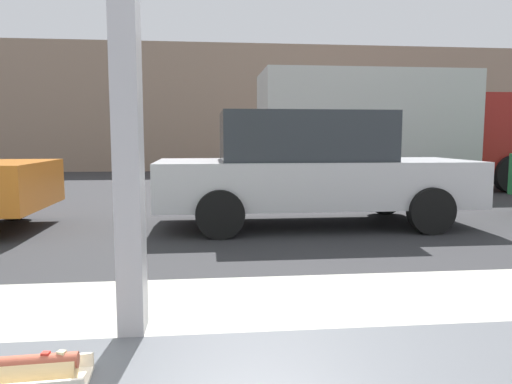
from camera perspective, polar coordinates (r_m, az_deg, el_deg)
ground_plane at (r=8.97m, az=-6.94°, el=-1.94°), size 60.00×60.00×0.00m
sidewalk_strip at (r=2.77m, az=-9.01°, el=-20.03°), size 16.00×2.80×0.15m
building_facade_far at (r=19.55m, az=-6.58°, el=9.83°), size 28.00×1.20×4.92m
hotdog_tray_far at (r=0.88m, az=-27.74°, el=-18.59°), size 0.26×0.11×0.05m
parked_car_silver at (r=7.19m, az=6.46°, el=2.79°), size 4.60×1.90×1.67m
box_truck at (r=12.56m, az=15.75°, el=7.49°), size 6.79×2.44×2.88m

